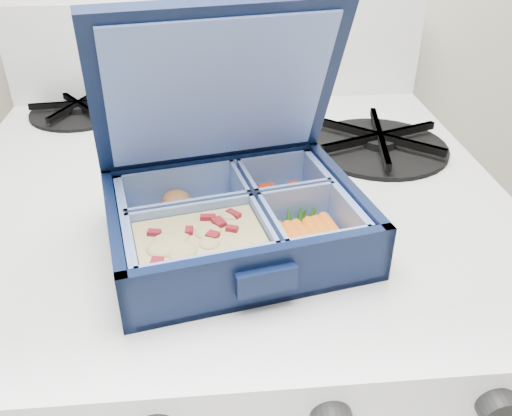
{
  "coord_description": "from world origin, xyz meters",
  "views": [
    {
      "loc": [
        0.45,
        1.06,
        1.31
      ],
      "look_at": [
        0.49,
        1.51,
        1.02
      ],
      "focal_mm": 38.0,
      "sensor_mm": 36.0,
      "label": 1
    }
  ],
  "objects": [
    {
      "name": "bento_box",
      "position": [
        0.47,
        1.5,
        1.02
      ],
      "size": [
        0.28,
        0.23,
        0.06
      ],
      "primitive_type": null,
      "rotation": [
        0.0,
        0.0,
        0.21
      ],
      "color": "black",
      "rests_on": "stove"
    },
    {
      "name": "burner_grate",
      "position": [
        0.68,
        1.71,
        1.0
      ],
      "size": [
        0.24,
        0.24,
        0.03
      ],
      "primitive_type": "cylinder",
      "rotation": [
        0.0,
        0.0,
        0.36
      ],
      "color": "black",
      "rests_on": "stove"
    },
    {
      "name": "fork",
      "position": [
        0.52,
        1.65,
        0.99
      ],
      "size": [
        0.16,
        0.1,
        0.01
      ],
      "primitive_type": null,
      "rotation": [
        0.0,
        0.0,
        -1.05
      ],
      "color": "#9FA1A9",
      "rests_on": "stove"
    },
    {
      "name": "burner_grate_rear",
      "position": [
        0.25,
        1.88,
        1.0
      ],
      "size": [
        0.16,
        0.16,
        0.02
      ],
      "primitive_type": "cylinder",
      "rotation": [
        0.0,
        0.0,
        0.09
      ],
      "color": "black",
      "rests_on": "stove"
    }
  ]
}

